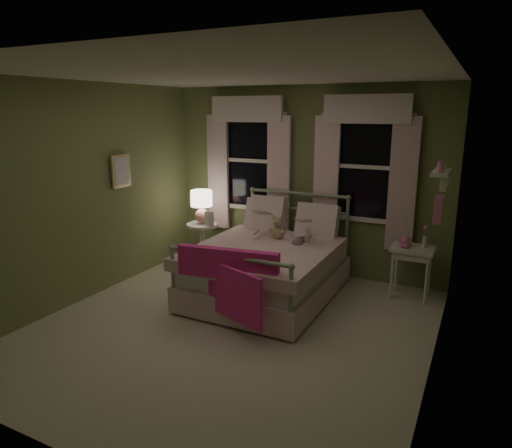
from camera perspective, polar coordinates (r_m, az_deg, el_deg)
The scene contains 18 objects.
room_shell at distance 4.57m, azimuth -3.45°, elevation 1.82°, with size 4.20×4.20×4.20m.
bed at distance 5.69m, azimuth 1.49°, elevation -5.36°, with size 1.58×2.04×1.18m.
pink_throw at distance 4.76m, azimuth -3.70°, elevation -6.34°, with size 1.10×0.42×0.71m.
child_left at distance 6.02m, azimuth 0.92°, elevation 1.21°, with size 0.26×0.17×0.72m, color #F7D1DD.
child_right at distance 5.82m, azimuth 5.89°, elevation 0.39°, with size 0.32×0.25×0.66m, color #F7D1DD.
book_left at distance 5.80m, azimuth -0.16°, elevation 1.06°, with size 0.20×0.27×0.03m, color beige.
book_right at distance 5.58m, azimuth 4.97°, elevation 0.05°, with size 0.20×0.27×0.02m, color beige.
teddy_bear at distance 5.80m, azimuth 2.72°, elevation -0.68°, with size 0.22×0.18×0.30m.
nightstand_left at distance 6.78m, azimuth -6.69°, elevation -1.86°, with size 0.46×0.46×0.65m.
table_lamp at distance 6.65m, azimuth -6.82°, elevation 2.58°, with size 0.31×0.31×0.48m.
book_nightstand at distance 6.60m, azimuth -6.40°, elevation -0.14°, with size 0.16×0.22×0.02m, color beige.
nightstand_right at distance 5.89m, azimuth 18.97°, elevation -3.69°, with size 0.50×0.40×0.64m.
pink_toy at distance 5.85m, azimuth 18.12°, elevation -2.11°, with size 0.14×0.20×0.14m.
bud_vase at distance 5.86m, azimuth 20.38°, elevation -1.45°, with size 0.06×0.06×0.28m.
window_left at distance 6.69m, azimuth -1.04°, elevation 8.53°, with size 1.34×0.13×1.96m.
window_right at distance 6.09m, azimuth 13.40°, elevation 7.60°, with size 1.34×0.13×1.96m.
wall_shelf at distance 4.63m, azimuth 22.04°, elevation 3.80°, with size 0.15×0.50×0.60m.
framed_picture at distance 6.17m, azimuth -16.51°, elevation 6.35°, with size 0.03×0.32×0.42m.
Camera 1 is at (2.25, -3.86, 2.27)m, focal length 32.00 mm.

